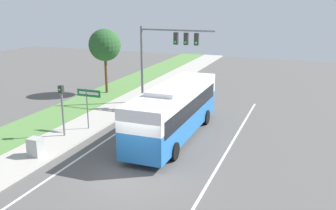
{
  "coord_description": "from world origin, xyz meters",
  "views": [
    {
      "loc": [
        7.46,
        -14.85,
        8.21
      ],
      "look_at": [
        -0.73,
        6.54,
        1.72
      ],
      "focal_mm": 40.0,
      "sensor_mm": 36.0,
      "label": 1
    }
  ],
  "objects_px": {
    "street_sign": "(88,100)",
    "utility_cabinet": "(35,147)",
    "bus": "(174,109)",
    "signal_gantry": "(166,48)",
    "pedestrian_signal": "(62,103)"
  },
  "relations": [
    {
      "from": "street_sign",
      "to": "utility_cabinet",
      "type": "bearing_deg",
      "value": -93.82
    },
    {
      "from": "bus",
      "to": "signal_gantry",
      "type": "relative_size",
      "value": 1.64
    },
    {
      "from": "bus",
      "to": "street_sign",
      "type": "xyz_separation_m",
      "value": [
        -5.55,
        -0.75,
        0.2
      ]
    },
    {
      "from": "bus",
      "to": "signal_gantry",
      "type": "height_order",
      "value": "signal_gantry"
    },
    {
      "from": "signal_gantry",
      "to": "street_sign",
      "type": "bearing_deg",
      "value": -109.18
    },
    {
      "from": "pedestrian_signal",
      "to": "utility_cabinet",
      "type": "xyz_separation_m",
      "value": [
        0.45,
        -3.12,
        -1.59
      ]
    },
    {
      "from": "bus",
      "to": "utility_cabinet",
      "type": "bearing_deg",
      "value": -136.69
    },
    {
      "from": "bus",
      "to": "street_sign",
      "type": "height_order",
      "value": "bus"
    },
    {
      "from": "street_sign",
      "to": "pedestrian_signal",
      "type": "bearing_deg",
      "value": -114.77
    },
    {
      "from": "bus",
      "to": "street_sign",
      "type": "bearing_deg",
      "value": -172.31
    },
    {
      "from": "bus",
      "to": "signal_gantry",
      "type": "distance_m",
      "value": 7.67
    },
    {
      "from": "signal_gantry",
      "to": "utility_cabinet",
      "type": "distance_m",
      "value": 12.97
    },
    {
      "from": "pedestrian_signal",
      "to": "street_sign",
      "type": "relative_size",
      "value": 1.18
    },
    {
      "from": "signal_gantry",
      "to": "pedestrian_signal",
      "type": "relative_size",
      "value": 1.91
    },
    {
      "from": "signal_gantry",
      "to": "pedestrian_signal",
      "type": "bearing_deg",
      "value": -110.25
    }
  ]
}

